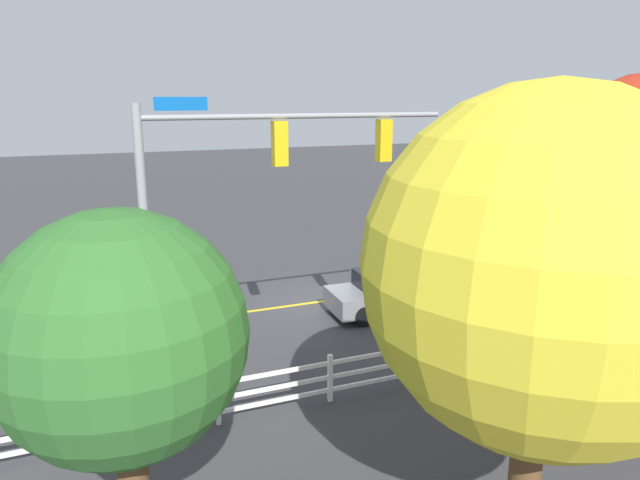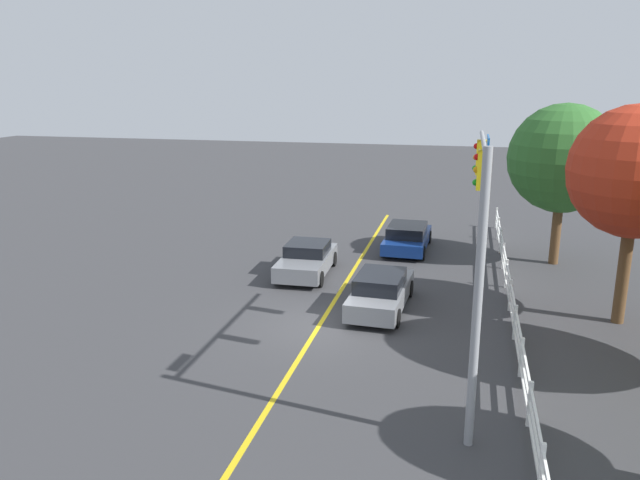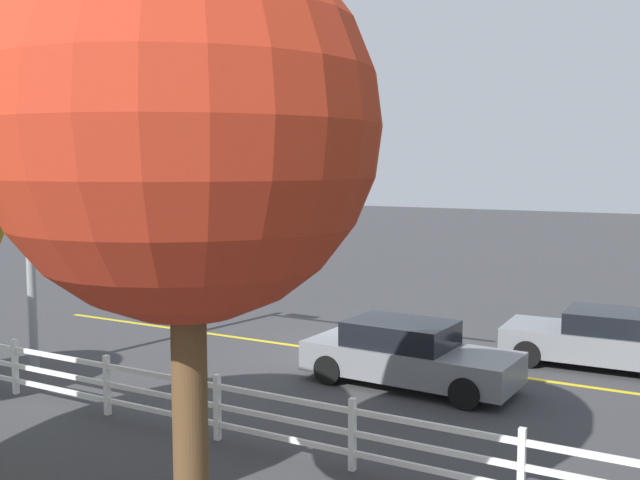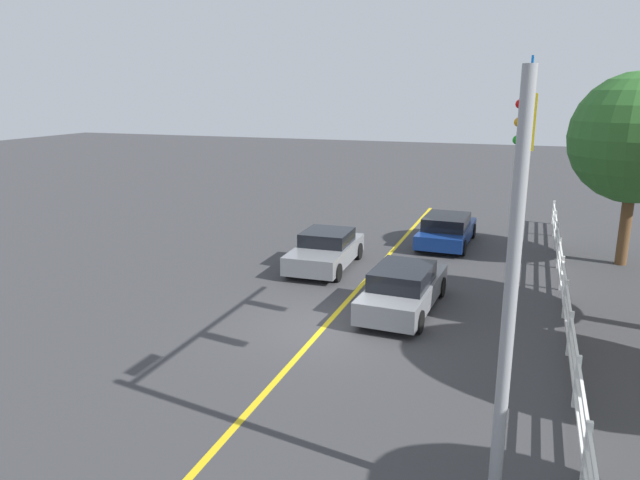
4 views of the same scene
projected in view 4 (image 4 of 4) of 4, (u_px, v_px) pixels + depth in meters
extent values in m
plane|color=#38383A|center=(324.00, 328.00, 16.25)|extent=(120.00, 120.00, 0.00)
cube|color=gold|center=(363.00, 284.00, 19.90)|extent=(28.00, 0.16, 0.01)
cylinder|color=gray|center=(510.00, 307.00, 8.43)|extent=(0.20, 0.20, 6.71)
cylinder|color=gray|center=(531.00, 88.00, 10.94)|extent=(7.16, 0.12, 0.12)
cube|color=#0C59B2|center=(532.00, 67.00, 8.42)|extent=(1.10, 0.03, 0.28)
cube|color=gold|center=(527.00, 122.00, 10.59)|extent=(0.32, 0.28, 1.00)
sphere|color=red|center=(520.00, 104.00, 10.56)|extent=(0.17, 0.17, 0.17)
sphere|color=orange|center=(519.00, 122.00, 10.64)|extent=(0.17, 0.17, 0.17)
sphere|color=#148C19|center=(517.00, 140.00, 10.72)|extent=(0.17, 0.17, 0.17)
cube|color=gold|center=(529.00, 116.00, 13.00)|extent=(0.32, 0.28, 1.00)
sphere|color=red|center=(523.00, 101.00, 12.97)|extent=(0.17, 0.17, 0.17)
sphere|color=orange|center=(522.00, 116.00, 13.05)|extent=(0.17, 0.17, 0.17)
sphere|color=#148C19|center=(521.00, 131.00, 13.13)|extent=(0.17, 0.17, 0.17)
cube|color=slate|center=(325.00, 253.00, 21.63)|extent=(4.32, 1.99, 0.64)
cube|color=black|center=(327.00, 237.00, 21.68)|extent=(1.90, 1.73, 0.48)
cylinder|color=black|center=(337.00, 273.00, 20.08)|extent=(0.65, 0.24, 0.64)
cylinder|color=black|center=(289.00, 268.00, 20.61)|extent=(0.65, 0.24, 0.64)
cylinder|color=black|center=(358.00, 251.00, 22.76)|extent=(0.65, 0.24, 0.64)
cylinder|color=black|center=(315.00, 247.00, 23.28)|extent=(0.65, 0.24, 0.64)
cube|color=navy|center=(447.00, 233.00, 24.90)|extent=(4.55, 2.03, 0.56)
cube|color=black|center=(447.00, 222.00, 24.56)|extent=(2.37, 1.78, 0.52)
cylinder|color=black|center=(432.00, 228.00, 26.64)|extent=(0.65, 0.24, 0.64)
cylinder|color=black|center=(473.00, 231.00, 26.01)|extent=(0.65, 0.24, 0.64)
cylinder|color=black|center=(418.00, 244.00, 23.87)|extent=(0.65, 0.24, 0.64)
cylinder|color=black|center=(463.00, 248.00, 23.25)|extent=(0.65, 0.24, 0.64)
cube|color=slate|center=(404.00, 292.00, 17.46)|extent=(4.64, 1.94, 0.64)
cube|color=black|center=(403.00, 276.00, 17.12)|extent=(2.27, 1.66, 0.52)
cylinder|color=black|center=(391.00, 281.00, 19.21)|extent=(0.65, 0.25, 0.64)
cylinder|color=black|center=(441.00, 287.00, 18.61)|extent=(0.65, 0.25, 0.64)
cylinder|color=black|center=(361.00, 313.00, 16.43)|extent=(0.65, 0.25, 0.64)
cylinder|color=black|center=(418.00, 322.00, 15.83)|extent=(0.65, 0.25, 0.64)
cube|color=white|center=(553.00, 212.00, 28.65)|extent=(0.10, 0.10, 1.15)
cube|color=white|center=(555.00, 224.00, 26.28)|extent=(0.10, 0.10, 1.15)
cube|color=white|center=(557.00, 237.00, 23.91)|extent=(0.10, 0.10, 1.15)
cube|color=white|center=(559.00, 253.00, 21.54)|extent=(0.10, 0.10, 1.15)
cube|color=white|center=(562.00, 273.00, 19.17)|extent=(0.10, 0.10, 1.15)
cube|color=white|center=(565.00, 299.00, 16.80)|extent=(0.10, 0.10, 1.15)
cube|color=white|center=(570.00, 333.00, 14.42)|extent=(0.10, 0.10, 1.15)
cube|color=white|center=(577.00, 381.00, 12.05)|extent=(0.10, 0.10, 1.15)
cube|color=white|center=(587.00, 453.00, 9.68)|extent=(0.10, 0.10, 1.15)
cube|color=white|center=(567.00, 287.00, 16.70)|extent=(26.00, 0.06, 0.09)
cube|color=white|center=(565.00, 298.00, 16.79)|extent=(26.00, 0.06, 0.09)
cube|color=white|center=(564.00, 309.00, 16.87)|extent=(26.00, 0.06, 0.09)
cylinder|color=brown|center=(625.00, 226.00, 21.80)|extent=(0.41, 0.41, 2.95)
sphere|color=#2D6628|center=(637.00, 138.00, 21.00)|extent=(4.69, 4.69, 4.69)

